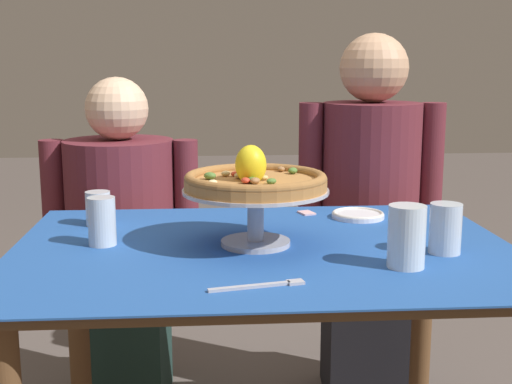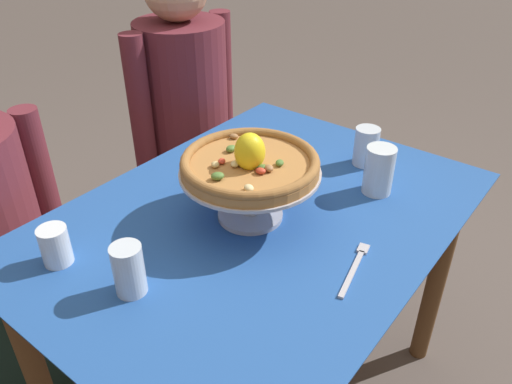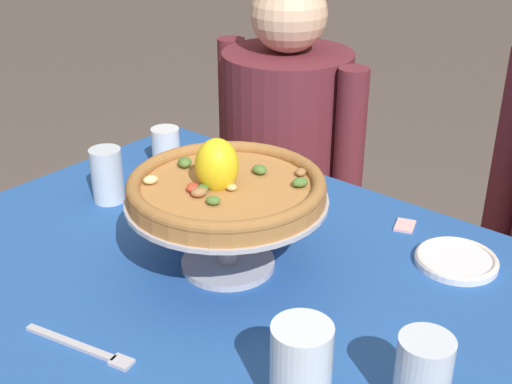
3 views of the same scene
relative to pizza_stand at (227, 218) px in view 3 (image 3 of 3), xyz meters
The scene contains 11 objects.
dining_table 0.21m from the pizza_stand, 26.13° to the right, with size 1.18×0.86×0.75m.
pizza_stand is the anchor object (origin of this frame).
pizza 0.06m from the pizza_stand, 165.14° to the right, with size 0.33×0.33×0.10m.
water_glass_back_left 0.46m from the pizza_stand, 150.13° to the left, with size 0.07×0.07×0.09m.
water_glass_side_left 0.36m from the pizza_stand, behind, with size 0.07×0.07×0.12m.
water_glass_front_right 0.36m from the pizza_stand, 32.99° to the right, with size 0.08×0.08×0.13m.
water_glass_side_right 0.44m from the pizza_stand, 13.10° to the right, with size 0.07×0.07×0.11m.
side_plate 0.41m from the pizza_stand, 40.85° to the left, with size 0.14×0.14×0.02m.
dinner_fork 0.32m from the pizza_stand, 91.68° to the right, with size 0.19×0.06×0.01m.
sugar_packet 0.38m from the pizza_stand, 62.40° to the left, with size 0.05×0.04×0.01m, color beige.
diner_left 0.85m from the pizza_stand, 120.22° to the left, with size 0.52×0.38×1.13m.
Camera 3 is at (0.67, -0.73, 1.40)m, focal length 47.55 mm.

